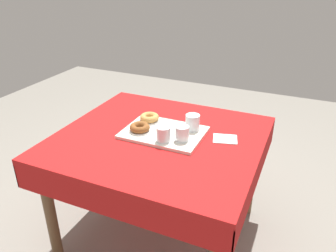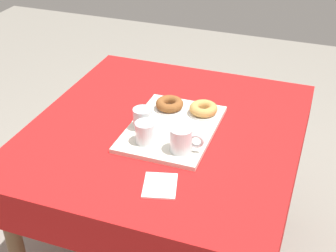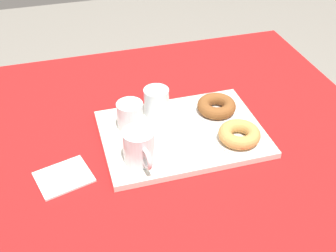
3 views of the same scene
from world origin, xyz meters
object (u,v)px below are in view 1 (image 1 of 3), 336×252
at_px(water_glass_near, 182,134).
at_px(sugar_donut_right, 140,127).
at_px(serving_tray, 164,133).
at_px(donut_plate_left, 150,121).
at_px(dining_table, 159,150).
at_px(donut_plate_right, 140,131).
at_px(sugar_donut_left, 149,117).
at_px(paper_napkin, 225,139).
at_px(tea_mug_left, 193,123).
at_px(water_glass_far, 163,135).

bearing_deg(water_glass_near, sugar_donut_right, 179.65).
xyz_separation_m(serving_tray, donut_plate_left, (-0.14, 0.09, 0.01)).
xyz_separation_m(dining_table, donut_plate_right, (-0.11, -0.02, 0.12)).
relative_size(serving_tray, sugar_donut_left, 3.94).
relative_size(serving_tray, sugar_donut_right, 3.94).
bearing_deg(paper_napkin, water_glass_near, -146.44).
relative_size(tea_mug_left, paper_napkin, 0.94).
distance_m(tea_mug_left, donut_plate_right, 0.31).
bearing_deg(sugar_donut_right, donut_plate_left, 94.18).
distance_m(tea_mug_left, water_glass_near, 0.15).
distance_m(serving_tray, water_glass_far, 0.13).
bearing_deg(water_glass_near, paper_napkin, 33.56).
xyz_separation_m(serving_tray, water_glass_far, (0.05, -0.11, 0.05)).
relative_size(dining_table, donut_plate_right, 9.42).
xyz_separation_m(dining_table, tea_mug_left, (0.16, 0.12, 0.16)).
bearing_deg(dining_table, paper_napkin, 17.68).
xyz_separation_m(sugar_donut_left, sugar_donut_right, (0.01, -0.15, -0.00)).
height_order(donut_plate_left, paper_napkin, donut_plate_left).
relative_size(dining_table, donut_plate_left, 9.42).
bearing_deg(donut_plate_right, serving_tray, 24.29).
bearing_deg(dining_table, donut_plate_left, 135.20).
height_order(water_glass_far, paper_napkin, water_glass_far).
relative_size(sugar_donut_left, sugar_donut_right, 1.00).
xyz_separation_m(donut_plate_left, donut_plate_right, (0.01, -0.15, 0.00)).
relative_size(donut_plate_right, sugar_donut_right, 1.05).
bearing_deg(donut_plate_left, tea_mug_left, -0.14).
distance_m(water_glass_near, sugar_donut_right, 0.26).
bearing_deg(water_glass_near, serving_tray, 156.98).
height_order(serving_tray, water_glass_near, water_glass_near).
bearing_deg(sugar_donut_left, water_glass_far, -46.57).
xyz_separation_m(water_glass_near, paper_napkin, (0.21, 0.14, -0.05)).
distance_m(sugar_donut_left, donut_plate_right, 0.15).
relative_size(donut_plate_right, paper_napkin, 0.91).
bearing_deg(sugar_donut_right, tea_mug_left, 28.06).
xyz_separation_m(water_glass_far, donut_plate_left, (-0.18, 0.20, -0.03)).
height_order(serving_tray, sugar_donut_right, sugar_donut_right).
relative_size(donut_plate_left, donut_plate_right, 1.00).
bearing_deg(donut_plate_right, dining_table, 10.96).
bearing_deg(donut_plate_right, donut_plate_left, 94.18).
height_order(tea_mug_left, paper_napkin, tea_mug_left).
bearing_deg(water_glass_far, donut_plate_right, 164.10).
bearing_deg(water_glass_far, sugar_donut_left, 133.43).
relative_size(serving_tray, water_glass_near, 5.50).
bearing_deg(sugar_donut_left, tea_mug_left, -0.14).
distance_m(tea_mug_left, paper_napkin, 0.21).
xyz_separation_m(tea_mug_left, water_glass_near, (-0.01, -0.15, -0.01)).
bearing_deg(water_glass_near, sugar_donut_left, 151.86).
xyz_separation_m(dining_table, sugar_donut_left, (-0.12, 0.12, 0.14)).
relative_size(serving_tray, water_glass_far, 5.50).
distance_m(dining_table, sugar_donut_right, 0.18).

